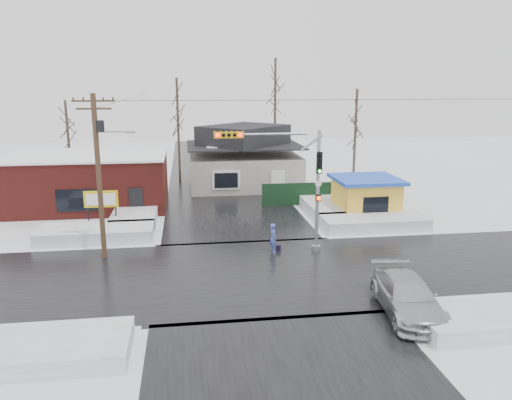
{
  "coord_description": "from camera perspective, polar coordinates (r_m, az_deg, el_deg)",
  "views": [
    {
      "loc": [
        -3.3,
        -23.81,
        9.53
      ],
      "look_at": [
        0.56,
        3.6,
        3.0
      ],
      "focal_mm": 35.0,
      "sensor_mm": 36.0,
      "label": 1
    }
  ],
  "objects": [
    {
      "name": "shopping_bag",
      "position": [
        28.99,
        2.55,
        -5.57
      ],
      "size": [
        0.29,
        0.14,
        0.35
      ],
      "primitive_type": "cube",
      "rotation": [
        0.0,
        0.0,
        -0.06
      ],
      "color": "black",
      "rests_on": "ground"
    },
    {
      "name": "fence",
      "position": [
        40.0,
        6.36,
        0.73
      ],
      "size": [
        8.0,
        0.12,
        1.8
      ],
      "primitive_type": "cube",
      "color": "black",
      "rests_on": "ground"
    },
    {
      "name": "house",
      "position": [
        46.62,
        -1.4,
        4.74
      ],
      "size": [
        10.4,
        8.4,
        5.76
      ],
      "color": "#A59F95",
      "rests_on": "ground"
    },
    {
      "name": "brick_building",
      "position": [
        41.22,
        -18.65,
        2.15
      ],
      "size": [
        12.2,
        8.2,
        4.12
      ],
      "color": "maroon",
      "rests_on": "ground"
    },
    {
      "name": "utility_pole",
      "position": [
        28.05,
        -17.45,
        3.6
      ],
      "size": [
        3.15,
        0.44,
        9.0
      ],
      "color": "#382619",
      "rests_on": "ground"
    },
    {
      "name": "snowbank_ne",
      "position": [
        34.4,
        13.26,
        -2.48
      ],
      "size": [
        7.0,
        3.0,
        0.8
      ],
      "primitive_type": "cube",
      "color": "white",
      "rests_on": "ground"
    },
    {
      "name": "tree_far_left",
      "position": [
        49.84,
        -8.99,
        11.3
      ],
      "size": [
        3.0,
        3.0,
        10.0
      ],
      "color": "#332821",
      "rests_on": "ground"
    },
    {
      "name": "tree_far_mid",
      "position": [
        52.63,
        2.22,
        13.28
      ],
      "size": [
        3.0,
        3.0,
        12.0
      ],
      "color": "#332821",
      "rests_on": "ground"
    },
    {
      "name": "road_ew",
      "position": [
        25.85,
        -0.12,
        -8.33
      ],
      "size": [
        120.0,
        10.0,
        0.02
      ],
      "primitive_type": "cube",
      "color": "black",
      "rests_on": "ground"
    },
    {
      "name": "tree_far_right",
      "position": [
        46.46,
        11.4,
        10.09
      ],
      "size": [
        3.0,
        3.0,
        9.0
      ],
      "color": "#332821",
      "rests_on": "ground"
    },
    {
      "name": "snowbank_nside_w",
      "position": [
        37.14,
        -13.49,
        -1.33
      ],
      "size": [
        3.0,
        8.0,
        0.8
      ],
      "primitive_type": "cube",
      "color": "white",
      "rests_on": "ground"
    },
    {
      "name": "tree_far_west",
      "position": [
        49.09,
        -20.84,
        8.72
      ],
      "size": [
        3.0,
        3.0,
        8.0
      ],
      "color": "#332821",
      "rests_on": "ground"
    },
    {
      "name": "snowbank_nw",
      "position": [
        32.63,
        -17.77,
        -3.63
      ],
      "size": [
        7.0,
        3.0,
        0.8
      ],
      "primitive_type": "cube",
      "color": "white",
      "rests_on": "ground"
    },
    {
      "name": "kiosk",
      "position": [
        37.03,
        12.41,
        0.38
      ],
      "size": [
        4.6,
        4.6,
        2.88
      ],
      "color": "yellow",
      "rests_on": "ground"
    },
    {
      "name": "car",
      "position": [
        22.26,
        16.88,
        -10.51
      ],
      "size": [
        2.71,
        5.49,
        1.53
      ],
      "primitive_type": "imported",
      "rotation": [
        0.0,
        0.0,
        -0.11
      ],
      "color": "#B1B5B9",
      "rests_on": "ground"
    },
    {
      "name": "snowbank_sw",
      "position": [
        19.98,
        -24.5,
        -15.37
      ],
      "size": [
        7.0,
        3.0,
        0.7
      ],
      "primitive_type": "cube",
      "color": "white",
      "rests_on": "ground"
    },
    {
      "name": "pedestrian",
      "position": [
        28.73,
        1.98,
        -4.35
      ],
      "size": [
        0.49,
        0.66,
        1.67
      ],
      "primitive_type": "imported",
      "rotation": [
        0.0,
        0.0,
        1.73
      ],
      "color": "#4556C3",
      "rests_on": "ground"
    },
    {
      "name": "road_ns",
      "position": [
        25.85,
        -0.12,
        -8.33
      ],
      "size": [
        10.0,
        120.0,
        0.02
      ],
      "primitive_type": "cube",
      "color": "black",
      "rests_on": "ground"
    },
    {
      "name": "marquee_sign",
      "position": [
        34.63,
        -17.28,
        -0.03
      ],
      "size": [
        2.2,
        0.21,
        2.55
      ],
      "color": "black",
      "rests_on": "ground"
    },
    {
      "name": "snowbank_nside_e",
      "position": [
        38.36,
        7.8,
        -0.62
      ],
      "size": [
        3.0,
        8.0,
        0.8
      ],
      "primitive_type": "cube",
      "color": "white",
      "rests_on": "ground"
    },
    {
      "name": "ground",
      "position": [
        25.85,
        -0.12,
        -8.35
      ],
      "size": [
        120.0,
        120.0,
        0.0
      ],
      "primitive_type": "plane",
      "color": "white",
      "rests_on": "ground"
    },
    {
      "name": "traffic_signal",
      "position": [
        27.83,
        4.01,
        2.91
      ],
      "size": [
        6.05,
        0.68,
        7.0
      ],
      "color": "gray",
      "rests_on": "ground"
    },
    {
      "name": "snowbank_se",
      "position": [
        22.76,
        26.21,
        -11.97
      ],
      "size": [
        7.0,
        3.0,
        0.7
      ],
      "primitive_type": "cube",
      "color": "white",
      "rests_on": "ground"
    }
  ]
}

